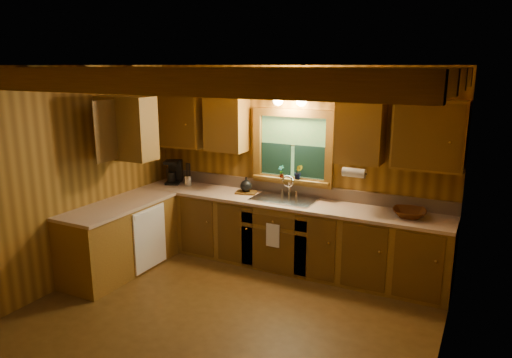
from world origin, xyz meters
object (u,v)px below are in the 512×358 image
at_px(coffee_maker, 174,172).
at_px(cutting_board, 246,192).
at_px(sink, 284,203).
at_px(wicker_basket, 409,213).

xyz_separation_m(coffee_maker, cutting_board, (1.22, -0.02, -0.16)).
relative_size(sink, wicker_basket, 2.17).
bearing_deg(cutting_board, wicker_basket, -14.98).
bearing_deg(cutting_board, sink, -18.96).
xyz_separation_m(cutting_board, wicker_basket, (2.16, -0.06, 0.03)).
bearing_deg(coffee_maker, wicker_basket, -25.22).
relative_size(sink, cutting_board, 3.01).
bearing_deg(coffee_maker, sink, -26.32).
height_order(coffee_maker, cutting_board, coffee_maker).
relative_size(cutting_board, wicker_basket, 0.72).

